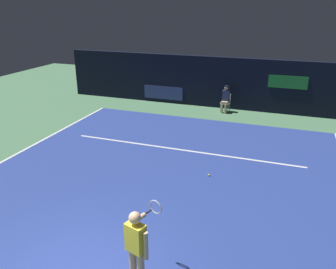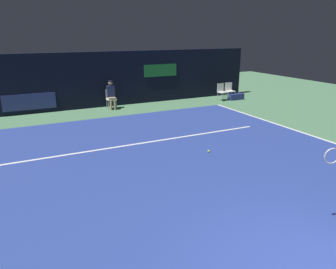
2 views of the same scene
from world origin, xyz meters
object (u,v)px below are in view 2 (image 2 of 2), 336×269
Objects in this scene: tennis_ball at (209,151)px; equipment_bag at (236,97)px; line_judge_on_chair at (111,94)px; courtside_chair_near at (230,90)px; courtside_chair_far at (222,91)px.

tennis_ball is 8.44m from equipment_bag.
courtside_chair_near is (6.38, -0.52, -0.18)m from line_judge_on_chair.
equipment_bag is at bearing -6.93° from line_judge_on_chair.
courtside_chair_near and courtside_chair_far have the same top height.
line_judge_on_chair is 7.05m from tennis_ball.
courtside_chair_far is at bearing -5.84° from line_judge_on_chair.
courtside_chair_far is 1.05× the size of equipment_bag.
courtside_chair_far reaches higher than equipment_bag.
line_judge_on_chair is 1.50× the size of courtside_chair_far.
line_judge_on_chair is 19.41× the size of tennis_ball.
courtside_chair_near is at bearing -4.64° from line_judge_on_chair.
courtside_chair_near is 1.05× the size of equipment_bag.
tennis_ball is at bearing -83.03° from line_judge_on_chair.
courtside_chair_far is (5.82, -0.60, -0.18)m from line_judge_on_chair.
courtside_chair_far reaches higher than tennis_ball.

